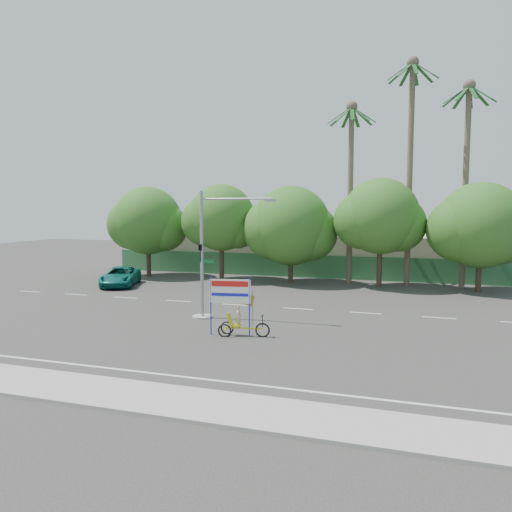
% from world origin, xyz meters
% --- Properties ---
extents(ground, '(120.00, 120.00, 0.00)m').
position_xyz_m(ground, '(0.00, 0.00, 0.00)').
color(ground, '#33302D').
rests_on(ground, ground).
extents(sidewalk_near, '(50.00, 2.40, 0.12)m').
position_xyz_m(sidewalk_near, '(0.00, -7.50, 0.06)').
color(sidewalk_near, gray).
rests_on(sidewalk_near, ground).
extents(fence, '(38.00, 0.08, 2.00)m').
position_xyz_m(fence, '(0.00, 21.50, 1.00)').
color(fence, '#336B3D').
rests_on(fence, ground).
extents(building_left, '(12.00, 8.00, 4.00)m').
position_xyz_m(building_left, '(-10.00, 26.00, 2.00)').
color(building_left, beige).
rests_on(building_left, ground).
extents(building_right, '(14.00, 8.00, 3.60)m').
position_xyz_m(building_right, '(8.00, 26.00, 1.80)').
color(building_right, beige).
rests_on(building_right, ground).
extents(tree_far_left, '(7.14, 6.00, 7.96)m').
position_xyz_m(tree_far_left, '(-14.05, 18.00, 4.76)').
color(tree_far_left, '#473828').
rests_on(tree_far_left, ground).
extents(tree_left, '(6.66, 5.60, 8.07)m').
position_xyz_m(tree_left, '(-7.05, 18.00, 5.06)').
color(tree_left, '#473828').
rests_on(tree_left, ground).
extents(tree_center, '(7.62, 6.40, 7.85)m').
position_xyz_m(tree_center, '(-1.05, 18.00, 4.47)').
color(tree_center, '#473828').
rests_on(tree_center, ground).
extents(tree_right, '(6.90, 5.80, 8.36)m').
position_xyz_m(tree_right, '(5.95, 18.00, 5.24)').
color(tree_right, '#473828').
rests_on(tree_right, ground).
extents(tree_far_right, '(7.38, 6.20, 7.94)m').
position_xyz_m(tree_far_right, '(12.95, 18.00, 4.64)').
color(tree_far_right, '#473828').
rests_on(tree_far_right, ground).
extents(palm_tall, '(3.73, 3.79, 17.45)m').
position_xyz_m(palm_tall, '(8.00, 19.50, 10.46)').
color(palm_tall, '#70604C').
rests_on(palm_tall, ground).
extents(palm_mid, '(3.73, 3.79, 15.45)m').
position_xyz_m(palm_mid, '(12.00, 19.50, 9.40)').
color(palm_mid, '#70604C').
rests_on(palm_mid, ground).
extents(palm_short, '(3.73, 3.79, 14.45)m').
position_xyz_m(palm_short, '(3.50, 19.50, 8.86)').
color(palm_short, '#70604C').
rests_on(palm_short, ground).
extents(traffic_signal, '(4.72, 1.10, 7.00)m').
position_xyz_m(traffic_signal, '(-2.20, 3.98, 2.92)').
color(traffic_signal, gray).
rests_on(traffic_signal, ground).
extents(trike_billboard, '(2.87, 0.90, 2.85)m').
position_xyz_m(trike_billboard, '(0.64, 0.87, 1.15)').
color(trike_billboard, black).
rests_on(trike_billboard, ground).
extents(pickup_truck, '(4.18, 5.82, 1.47)m').
position_xyz_m(pickup_truck, '(-13.28, 12.45, 0.74)').
color(pickup_truck, '#0D6158').
rests_on(pickup_truck, ground).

